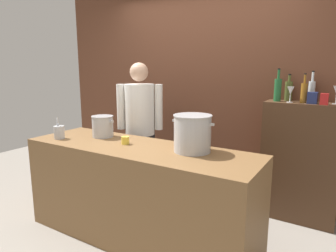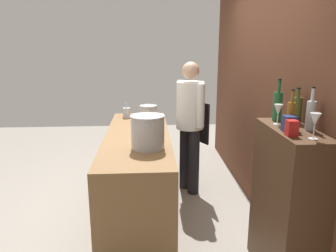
% 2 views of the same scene
% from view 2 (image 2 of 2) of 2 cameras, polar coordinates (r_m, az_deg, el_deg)
% --- Properties ---
extents(ground_plane, '(8.00, 8.00, 0.00)m').
position_cam_2_polar(ground_plane, '(3.92, -5.11, -14.19)').
color(ground_plane, gray).
extents(brick_back_panel, '(4.40, 0.10, 3.00)m').
position_cam_2_polar(brick_back_panel, '(3.70, 16.80, 8.00)').
color(brick_back_panel, brown).
rests_on(brick_back_panel, ground_plane).
extents(prep_counter, '(2.24, 0.70, 0.90)m').
position_cam_2_polar(prep_counter, '(3.73, -5.26, -8.10)').
color(prep_counter, brown).
rests_on(prep_counter, ground_plane).
extents(bar_cabinet, '(0.76, 0.32, 1.26)m').
position_cam_2_polar(bar_cabinet, '(2.76, 20.15, -13.21)').
color(bar_cabinet, '#472D1C').
rests_on(bar_cabinet, ground_plane).
extents(chef, '(0.48, 0.41, 1.66)m').
position_cam_2_polar(chef, '(4.04, 3.94, 1.35)').
color(chef, black).
rests_on(chef, ground_plane).
extents(stockpot_large, '(0.39, 0.33, 0.32)m').
position_cam_2_polar(stockpot_large, '(3.06, -3.60, -1.02)').
color(stockpot_large, '#B7BABF').
rests_on(stockpot_large, prep_counter).
extents(stockpot_small, '(0.29, 0.22, 0.22)m').
position_cam_2_polar(stockpot_small, '(4.08, -3.48, 2.13)').
color(stockpot_small, '#B7BABF').
rests_on(stockpot_small, prep_counter).
extents(utensil_crock, '(0.10, 0.10, 0.22)m').
position_cam_2_polar(utensil_crock, '(4.41, -7.31, 2.38)').
color(utensil_crock, '#B7BABF').
rests_on(utensil_crock, prep_counter).
extents(butter_jar, '(0.07, 0.07, 0.07)m').
position_cam_2_polar(butter_jar, '(3.72, -5.20, -0.25)').
color(butter_jar, yellow).
rests_on(butter_jar, prep_counter).
extents(wine_bottle_clear, '(0.06, 0.06, 0.32)m').
position_cam_2_polar(wine_bottle_clear, '(2.53, 23.83, 1.86)').
color(wine_bottle_clear, silver).
rests_on(wine_bottle_clear, bar_cabinet).
extents(wine_bottle_olive, '(0.08, 0.08, 0.28)m').
position_cam_2_polar(wine_bottle_olive, '(2.72, 21.72, 2.73)').
color(wine_bottle_olive, '#475123').
rests_on(wine_bottle_olive, bar_cabinet).
extents(wine_bottle_green, '(0.07, 0.07, 0.34)m').
position_cam_2_polar(wine_bottle_green, '(2.75, 18.74, 3.46)').
color(wine_bottle_green, '#1E592D').
rests_on(wine_bottle_green, bar_cabinet).
extents(wine_bottle_amber, '(0.06, 0.06, 0.29)m').
position_cam_2_polar(wine_bottle_amber, '(2.53, 20.83, 1.92)').
color(wine_bottle_amber, '#8C5919').
rests_on(wine_bottle_amber, bar_cabinet).
extents(wine_glass_wide, '(0.07, 0.07, 0.16)m').
position_cam_2_polar(wine_glass_wide, '(2.61, 18.84, 2.59)').
color(wine_glass_wide, silver).
rests_on(wine_glass_wide, bar_cabinet).
extents(wine_glass_short, '(0.07, 0.07, 0.18)m').
position_cam_2_polar(wine_glass_short, '(2.29, 24.48, 0.89)').
color(wine_glass_short, silver).
rests_on(wine_glass_short, bar_cabinet).
extents(spice_tin_red, '(0.07, 0.07, 0.11)m').
position_cam_2_polar(spice_tin_red, '(2.34, 20.94, -0.34)').
color(spice_tin_red, red).
rests_on(spice_tin_red, bar_cabinet).
extents(spice_tin_navy, '(0.09, 0.09, 0.11)m').
position_cam_2_polar(spice_tin_navy, '(2.44, 20.61, 0.36)').
color(spice_tin_navy, navy).
rests_on(spice_tin_navy, bar_cabinet).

